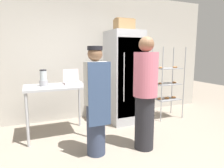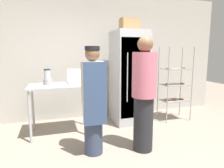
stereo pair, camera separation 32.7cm
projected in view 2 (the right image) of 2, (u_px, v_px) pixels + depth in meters
The scene contains 10 objects.
ground_plane at pixel (132, 163), 2.76m from camera, with size 14.00×14.00×0.00m, color gray.
back_wall at pixel (95, 56), 4.69m from camera, with size 6.40×0.12×2.87m, color #B7B2A8.
refrigerator at pixel (129, 77), 4.31m from camera, with size 0.67×0.78×1.97m.
baking_rack at pixel (175, 85), 4.48m from camera, with size 0.63×0.42×1.64m.
prep_counter at pixel (59, 91), 3.69m from camera, with size 1.07×0.70×0.93m.
donut_box at pixel (75, 81), 3.80m from camera, with size 0.30×0.23×0.28m.
blender_pitcher at pixel (47, 78), 3.64m from camera, with size 0.15×0.15×0.29m.
cardboard_storage_box at pixel (130, 25), 4.19m from camera, with size 0.39×0.29×0.26m.
person_baker at pixel (93, 99), 2.92m from camera, with size 0.34×0.36×1.60m.
person_customer at pixel (144, 94), 3.02m from camera, with size 0.37×0.37×1.75m.
Camera 2 is at (-1.02, -2.37, 1.51)m, focal length 32.00 mm.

